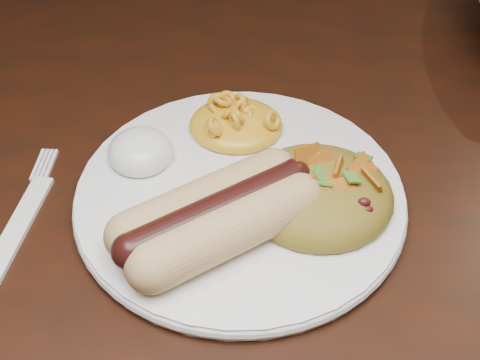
{
  "coord_description": "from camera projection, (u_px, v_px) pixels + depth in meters",
  "views": [
    {
      "loc": [
        0.02,
        -0.48,
        1.1
      ],
      "look_at": [
        -0.01,
        -0.14,
        0.77
      ],
      "focal_mm": 50.0,
      "sensor_mm": 36.0,
      "label": 1
    }
  ],
  "objects": [
    {
      "name": "table",
      "position": [
        255.0,
        168.0,
        0.65
      ],
      "size": [
        1.6,
        0.9,
        0.75
      ],
      "color": "black",
      "rests_on": "floor"
    },
    {
      "name": "plate",
      "position": [
        240.0,
        196.0,
        0.49
      ],
      "size": [
        0.29,
        0.29,
        0.01
      ],
      "primitive_type": "cylinder",
      "rotation": [
        0.0,
        0.0,
        -0.24
      ],
      "color": "white",
      "rests_on": "table"
    },
    {
      "name": "hotdog",
      "position": [
        217.0,
        215.0,
        0.44
      ],
      "size": [
        0.12,
        0.13,
        0.03
      ],
      "rotation": [
        0.0,
        0.0,
        0.64
      ],
      "color": "#DFC488",
      "rests_on": "plate"
    },
    {
      "name": "mac_and_cheese",
      "position": [
        236.0,
        115.0,
        0.52
      ],
      "size": [
        0.08,
        0.08,
        0.03
      ],
      "primitive_type": "ellipsoid",
      "rotation": [
        0.0,
        0.0,
        0.15
      ],
      "color": "yellow",
      "rests_on": "plate"
    },
    {
      "name": "sour_cream",
      "position": [
        140.0,
        145.0,
        0.5
      ],
      "size": [
        0.06,
        0.06,
        0.03
      ],
      "primitive_type": "ellipsoid",
      "rotation": [
        0.0,
        0.0,
        -0.42
      ],
      "color": "white",
      "rests_on": "plate"
    },
    {
      "name": "taco_salad",
      "position": [
        319.0,
        184.0,
        0.46
      ],
      "size": [
        0.11,
        0.1,
        0.05
      ],
      "rotation": [
        0.0,
        0.0,
        -0.06
      ],
      "color": "#B34E22",
      "rests_on": "plate"
    },
    {
      "name": "fork",
      "position": [
        18.0,
        227.0,
        0.47
      ],
      "size": [
        0.03,
        0.14,
        0.0
      ],
      "primitive_type": "cube",
      "rotation": [
        0.0,
        0.0,
        -0.1
      ],
      "color": "white",
      "rests_on": "table"
    }
  ]
}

